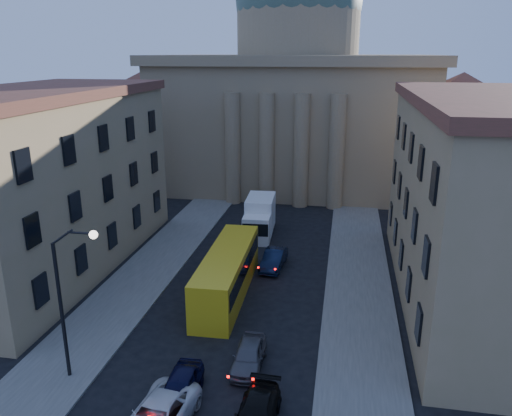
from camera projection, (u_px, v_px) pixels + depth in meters
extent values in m
cube|color=#595751|center=(128.00, 293.00, 37.31)|extent=(5.00, 60.00, 0.15)
cube|color=#595751|center=(359.00, 313.00, 34.43)|extent=(5.00, 60.00, 0.15)
cube|color=#857252|center=(296.00, 123.00, 69.21)|extent=(34.00, 26.00, 16.00)
cube|color=#857252|center=(297.00, 60.00, 66.71)|extent=(35.50, 27.50, 1.20)
cylinder|color=#857252|center=(298.00, 31.00, 65.64)|extent=(16.00, 16.00, 8.00)
cube|color=#857252|center=(148.00, 138.00, 71.64)|extent=(13.00, 13.00, 11.00)
cone|color=brown|center=(145.00, 85.00, 69.40)|extent=(26.02, 26.02, 4.00)
cube|color=#857252|center=(455.00, 148.00, 64.52)|extent=(13.00, 13.00, 11.00)
cone|color=brown|center=(463.00, 88.00, 62.29)|extent=(26.02, 26.02, 4.00)
cylinder|color=#857252|center=(233.00, 149.00, 58.28)|extent=(1.80, 1.80, 13.00)
cylinder|color=#857252|center=(267.00, 150.00, 57.60)|extent=(1.80, 1.80, 13.00)
cylinder|color=#857252|center=(301.00, 151.00, 56.92)|extent=(1.80, 1.80, 13.00)
cylinder|color=#857252|center=(336.00, 153.00, 56.24)|extent=(1.80, 1.80, 13.00)
cube|color=#A1845F|center=(44.00, 185.00, 40.45)|extent=(11.00, 26.00, 14.00)
cube|color=brown|center=(32.00, 93.00, 38.28)|extent=(11.60, 26.60, 0.80)
cube|color=#A1845F|center=(489.00, 207.00, 34.69)|extent=(11.00, 26.00, 14.00)
cube|color=brown|center=(504.00, 100.00, 32.51)|extent=(11.60, 26.60, 0.80)
cylinder|color=black|center=(62.00, 313.00, 26.58)|extent=(0.20, 0.20, 8.00)
cylinder|color=black|center=(62.00, 237.00, 25.19)|extent=(1.30, 0.12, 0.96)
cylinder|color=black|center=(79.00, 233.00, 24.93)|extent=(1.30, 0.12, 0.12)
sphere|color=white|center=(93.00, 235.00, 24.82)|extent=(0.44, 0.44, 0.44)
imported|color=black|center=(180.00, 388.00, 25.68)|extent=(1.97, 4.51, 1.51)
imported|color=black|center=(256.00, 415.00, 23.87)|extent=(2.11, 4.80, 1.37)
imported|color=#4C4B50|center=(249.00, 355.00, 28.51)|extent=(1.79, 4.27, 1.44)
imported|color=black|center=(274.00, 259.00, 41.71)|extent=(1.91, 4.64, 1.49)
cube|color=gold|center=(227.00, 273.00, 36.79)|extent=(2.99, 12.09, 3.39)
cube|color=black|center=(227.00, 267.00, 36.62)|extent=(3.04, 11.44, 1.20)
cylinder|color=black|center=(198.00, 316.00, 33.16)|extent=(0.35, 1.10, 1.09)
cylinder|color=black|center=(230.00, 318.00, 32.84)|extent=(0.35, 1.10, 1.09)
cylinder|color=black|center=(226.00, 263.00, 41.42)|extent=(0.35, 1.10, 1.09)
cylinder|color=black|center=(252.00, 265.00, 41.09)|extent=(0.35, 1.10, 1.09)
cube|color=white|center=(257.00, 229.00, 47.25)|extent=(2.66, 2.76, 2.63)
cube|color=black|center=(255.00, 230.00, 45.96)|extent=(2.41, 0.26, 1.20)
cube|color=white|center=(260.00, 213.00, 49.87)|extent=(2.88, 4.74, 3.39)
cylinder|color=black|center=(245.00, 238.00, 47.21)|extent=(0.36, 1.00, 0.99)
cylinder|color=black|center=(268.00, 239.00, 46.95)|extent=(0.36, 1.00, 0.99)
cylinder|color=black|center=(251.00, 223.00, 51.36)|extent=(0.36, 1.00, 0.99)
cylinder|color=black|center=(272.00, 224.00, 51.10)|extent=(0.36, 1.00, 0.99)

